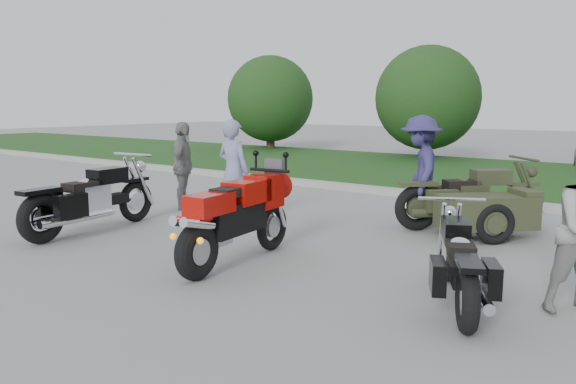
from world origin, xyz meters
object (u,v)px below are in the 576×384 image
Objects in this scene: sportbike_red at (235,215)px; cruiser_left at (87,201)px; person_denim at (420,170)px; person_stripe at (233,171)px; cruiser_sidecar at (477,207)px; person_back at (183,166)px; cruiser_right at (459,267)px.

cruiser_left is (-3.02, -0.10, -0.13)m from sportbike_red.
sportbike_red is 1.24× the size of person_denim.
cruiser_sidecar is at bearing -157.09° from person_stripe.
cruiser_left is 1.40× the size of person_denim.
cruiser_left is at bearing -74.98° from person_denim.
person_stripe is at bearing 127.09° from sportbike_red.
person_back reaches higher than sportbike_red.
cruiser_left is 2.34m from person_back.
cruiser_left is 6.02m from cruiser_sidecar.
person_denim is 4.42m from person_back.
person_denim is at bearing -102.97° from person_back.
cruiser_right is 1.06× the size of person_denim.
cruiser_right is 3.93m from person_denim.
person_stripe is (1.25, 2.00, 0.37)m from cruiser_left.
cruiser_sidecar reaches higher than cruiser_right.
cruiser_sidecar is (-0.89, 3.17, 0.04)m from cruiser_right.
person_back is at bearing 134.92° from cruiser_right.
cruiser_sidecar is at bearing 78.55° from cruiser_right.
cruiser_left is 1.46× the size of person_stripe.
sportbike_red is 0.89× the size of cruiser_left.
cruiser_left is at bearing 156.22° from person_back.
person_stripe is (-3.65, -1.49, 0.42)m from cruiser_sidecar.
cruiser_sidecar is 3.97m from person_stripe.
cruiser_right is (2.78, 0.22, -0.22)m from sportbike_red.
cruiser_right is at bearing -2.47° from cruiser_left.
cruiser_sidecar is (1.88, 3.39, -0.18)m from sportbike_red.
cruiser_right is 1.16× the size of person_back.
person_stripe is at bearing 132.53° from cruiser_right.
cruiser_sidecar is at bearing 49.63° from person_denim.
sportbike_red is 1.29× the size of person_stripe.
cruiser_sidecar is 1.22× the size of person_denim.
cruiser_left is at bearing 58.79° from person_stripe.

